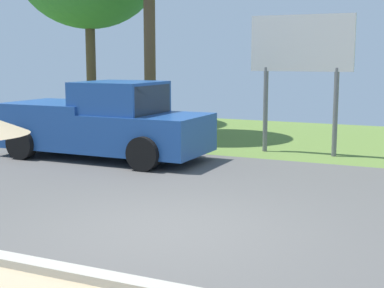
{
  "coord_description": "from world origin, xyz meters",
  "views": [
    {
      "loc": [
        3.61,
        -6.87,
        2.45
      ],
      "look_at": [
        -0.01,
        1.0,
        1.1
      ],
      "focal_mm": 52.15,
      "sensor_mm": 36.0,
      "label": 1
    }
  ],
  "objects": [
    {
      "name": "ground_plane",
      "position": [
        0.0,
        2.95,
        -0.05
      ],
      "size": [
        40.0,
        22.0,
        0.2
      ],
      "color": "#565451"
    },
    {
      "name": "roadside_billboard",
      "position": [
        0.2,
        7.1,
        2.55
      ],
      "size": [
        2.6,
        0.12,
        3.5
      ],
      "color": "slate",
      "rests_on": "ground_plane"
    },
    {
      "name": "pickup_truck",
      "position": [
        -4.0,
        4.51,
        0.87
      ],
      "size": [
        5.2,
        2.28,
        1.88
      ],
      "rotation": [
        0.0,
        0.0,
        0.01
      ],
      "color": "#1E478C",
      "rests_on": "ground_plane"
    }
  ]
}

